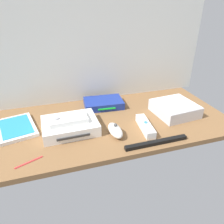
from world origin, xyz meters
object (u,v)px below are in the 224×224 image
at_px(stylus_pen, 29,162).
at_px(remote_nunchuk, 115,130).
at_px(remote_wand, 145,126).
at_px(mini_computer, 175,108).
at_px(sensor_bar, 156,142).
at_px(network_router, 104,103).
at_px(game_case, 16,128).
at_px(game_console, 70,126).
at_px(remote_classic_pad, 68,119).

bearing_deg(stylus_pen, remote_nunchuk, 12.17).
bearing_deg(stylus_pen, remote_wand, 9.04).
height_order(mini_computer, remote_nunchuk, mini_computer).
distance_m(remote_wand, remote_nunchuk, 0.13).
bearing_deg(sensor_bar, network_router, 105.44).
relative_size(remote_wand, remote_nunchuk, 1.46).
height_order(remote_nunchuk, stylus_pen, remote_nunchuk).
relative_size(mini_computer, remote_nunchuk, 1.79).
bearing_deg(network_router, remote_nunchuk, -91.24).
height_order(game_case, remote_wand, remote_wand).
xyz_separation_m(network_router, remote_nunchuk, (-0.02, -0.25, 0.00)).
xyz_separation_m(game_console, remote_nunchuk, (0.16, -0.08, -0.00)).
bearing_deg(remote_nunchuk, remote_wand, -3.36).
height_order(game_case, network_router, network_router).
xyz_separation_m(game_case, network_router, (0.39, 0.09, 0.01)).
bearing_deg(game_case, remote_wand, -29.93).
height_order(game_case, stylus_pen, game_case).
bearing_deg(game_case, mini_computer, -18.77).
xyz_separation_m(game_case, remote_classic_pad, (0.20, -0.08, 0.05)).
distance_m(game_console, game_case, 0.22).
distance_m(mini_computer, stylus_pen, 0.64).
bearing_deg(network_router, remote_wand, -63.22).
xyz_separation_m(network_router, remote_wand, (0.10, -0.25, -0.00)).
height_order(mini_computer, game_case, mini_computer).
xyz_separation_m(mini_computer, remote_nunchuk, (-0.31, -0.08, -0.01)).
height_order(network_router, remote_classic_pad, remote_classic_pad).
xyz_separation_m(game_case, remote_wand, (0.49, -0.15, 0.01)).
relative_size(remote_wand, sensor_bar, 0.63).
xyz_separation_m(game_case, sensor_bar, (0.49, -0.25, -0.00)).
height_order(remote_nunchuk, remote_classic_pad, remote_classic_pad).
bearing_deg(sensor_bar, game_console, 146.89).
distance_m(game_case, remote_wand, 0.51).
bearing_deg(mini_computer, stylus_pen, -166.32).
relative_size(game_console, game_case, 0.99).
height_order(remote_nunchuk, sensor_bar, remote_nunchuk).
bearing_deg(remote_classic_pad, sensor_bar, -34.32).
height_order(game_console, network_router, game_console).
relative_size(mini_computer, network_router, 0.98).
relative_size(mini_computer, game_case, 0.86).
bearing_deg(remote_nunchuk, stylus_pen, -172.30).
bearing_deg(mini_computer, remote_wand, -155.91).
relative_size(game_case, remote_wand, 1.43).
distance_m(remote_nunchuk, sensor_bar, 0.16).
xyz_separation_m(network_router, sensor_bar, (0.10, -0.35, -0.01)).
distance_m(game_console, sensor_bar, 0.34).
relative_size(remote_classic_pad, sensor_bar, 0.61).
xyz_separation_m(game_console, game_case, (-0.20, 0.07, -0.01)).
bearing_deg(remote_wand, game_console, 170.78).
xyz_separation_m(network_router, stylus_pen, (-0.34, -0.32, -0.01)).
bearing_deg(mini_computer, game_case, 174.02).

